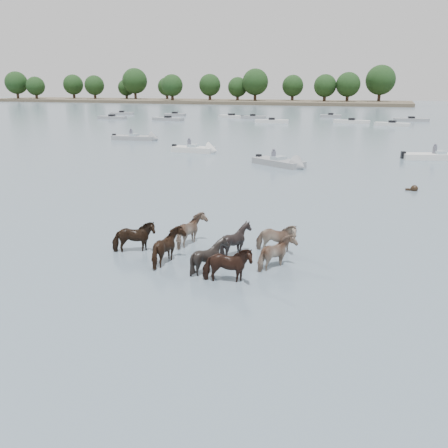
% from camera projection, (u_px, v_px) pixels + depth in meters
% --- Properties ---
extents(ground, '(400.00, 400.00, 0.00)m').
position_uv_depth(ground, '(222.00, 287.00, 14.62)').
color(ground, slate).
rests_on(ground, ground).
extents(shoreline, '(160.00, 30.00, 1.00)m').
position_uv_depth(shoreline, '(182.00, 101.00, 172.38)').
color(shoreline, '#4C4233').
rests_on(shoreline, ground).
extents(pony_herd, '(7.01, 4.43, 1.41)m').
position_uv_depth(pony_herd, '(212.00, 247.00, 16.73)').
color(pony_herd, black).
rests_on(pony_herd, ground).
extents(swimming_pony, '(0.72, 0.44, 0.44)m').
position_uv_depth(swimming_pony, '(413.00, 189.00, 28.00)').
color(swimming_pony, black).
rests_on(swimming_pony, ground).
extents(motorboat_a, '(4.62, 1.63, 1.92)m').
position_uv_depth(motorboat_a, '(200.00, 150.00, 44.04)').
color(motorboat_a, silver).
rests_on(motorboat_a, ground).
extents(motorboat_b, '(5.03, 3.81, 1.92)m').
position_uv_depth(motorboat_b, '(285.00, 164.00, 36.24)').
color(motorboat_b, gray).
rests_on(motorboat_b, ground).
extents(motorboat_f, '(5.81, 2.12, 1.92)m').
position_uv_depth(motorboat_f, '(141.00, 138.00, 53.85)').
color(motorboat_f, gray).
rests_on(motorboat_f, ground).
extents(distant_flotilla, '(108.13, 22.35, 0.93)m').
position_uv_depth(distant_flotilla, '(366.00, 120.00, 80.62)').
color(distant_flotilla, gray).
rests_on(distant_flotilla, ground).
extents(treeline, '(147.27, 22.65, 12.57)m').
position_uv_depth(treeline, '(189.00, 84.00, 169.77)').
color(treeline, '#382619').
rests_on(treeline, ground).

